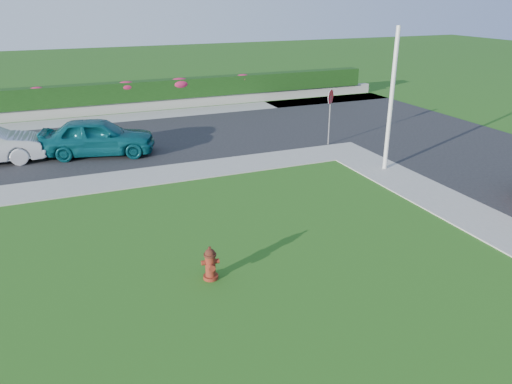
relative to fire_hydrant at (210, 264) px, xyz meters
name	(u,v)px	position (x,y,z in m)	size (l,w,h in m)	color
ground	(291,292)	(1.52, -1.25, -0.40)	(120.00, 120.00, 0.00)	black
street_far	(45,151)	(-3.48, 12.75, -0.38)	(26.00, 8.00, 0.04)	black
sidewalk_far	(16,194)	(-4.48, 7.75, -0.38)	(24.00, 2.00, 0.04)	gray
curb_corner	(344,151)	(8.52, 7.75, -0.38)	(2.00, 2.00, 0.04)	gray
sidewalk_beyond	(121,118)	(0.52, 17.75, -0.38)	(34.00, 2.00, 0.04)	gray
retaining_wall	(117,108)	(0.52, 19.25, -0.10)	(34.00, 0.40, 0.60)	gray
hedge	(115,92)	(0.52, 19.35, 0.75)	(32.00, 0.90, 1.10)	black
fire_hydrant	(210,264)	(0.00, 0.00, 0.00)	(0.44, 0.41, 0.85)	#4E110C
sedan_teal	(98,137)	(-1.34, 11.16, 0.42)	(1.86, 4.61, 1.57)	#0B4E57
utility_pole	(391,101)	(8.72, 5.09, 2.27)	(0.16, 0.16, 5.34)	silver
stop_sign	(330,104)	(8.36, 8.82, 1.48)	(0.54, 0.46, 2.54)	slate
flower_clump_c	(37,92)	(-3.53, 19.25, 1.09)	(1.03, 0.66, 0.52)	#C32149
flower_clump_d	(126,86)	(1.17, 19.25, 1.06)	(1.20, 0.77, 0.60)	#C32149
flower_clump_e	(180,84)	(4.27, 19.25, 1.03)	(1.36, 0.87, 0.68)	#C32149
flower_clump_f	(243,79)	(8.27, 19.25, 1.08)	(1.10, 0.71, 0.55)	#C32149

